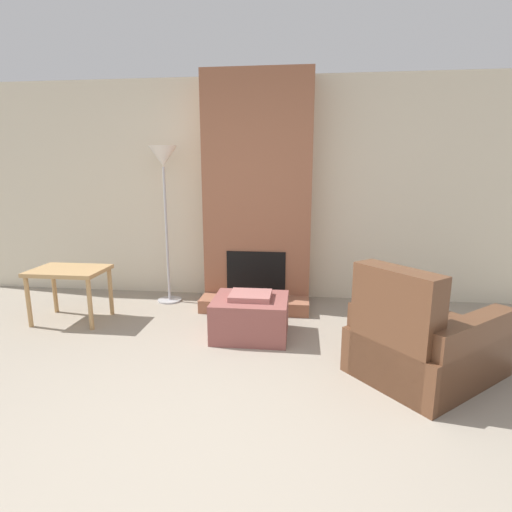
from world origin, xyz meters
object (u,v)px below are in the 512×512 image
(armchair, at_px, (421,344))
(ottoman, at_px, (251,316))
(side_table, at_px, (69,276))
(floor_lamp_left, at_px, (164,170))

(armchair, bearing_deg, ottoman, 25.89)
(armchair, height_order, side_table, armchair)
(armchair, bearing_deg, floor_lamp_left, 18.13)
(ottoman, relative_size, side_table, 0.95)
(ottoman, distance_m, armchair, 1.51)
(floor_lamp_left, bearing_deg, side_table, -137.18)
(ottoman, height_order, side_table, side_table)
(ottoman, distance_m, floor_lamp_left, 1.98)
(ottoman, xyz_separation_m, side_table, (-1.91, 0.18, 0.29))
(side_table, bearing_deg, floor_lamp_left, 42.82)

